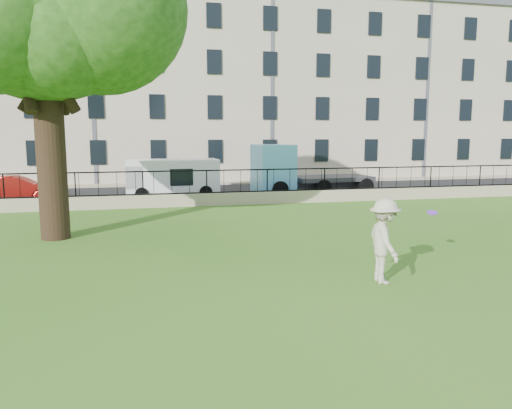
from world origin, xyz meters
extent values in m
plane|color=#326317|center=(0.00, 0.00, 0.00)|extent=(120.00, 120.00, 0.00)
cube|color=tan|center=(0.00, 12.00, 0.30)|extent=(50.00, 0.40, 0.60)
cube|color=black|center=(0.00, 12.00, 0.63)|extent=(50.00, 0.05, 0.06)
cube|color=black|center=(0.00, 12.00, 1.70)|extent=(50.00, 0.05, 0.06)
cube|color=black|center=(0.00, 16.70, 0.01)|extent=(60.00, 9.00, 0.01)
cube|color=tan|center=(0.00, 21.90, 0.06)|extent=(60.00, 1.40, 0.12)
cube|color=beige|center=(0.00, 27.60, 6.50)|extent=(56.00, 10.00, 13.00)
cylinder|color=black|center=(-5.89, 5.65, 2.57)|extent=(0.94, 0.94, 5.14)
sphere|color=#204512|center=(-4.09, 4.85, 7.34)|extent=(5.36, 5.36, 5.36)
imported|color=#BDB299|center=(2.50, -1.31, 1.00)|extent=(0.86, 1.36, 2.00)
cylinder|color=#7325D5|center=(4.63, 0.12, 1.37)|extent=(0.35, 0.34, 0.12)
imported|color=#A41914|center=(-9.25, 15.40, 0.66)|extent=(4.08, 1.58, 1.32)
cube|color=white|center=(-1.44, 15.40, 1.03)|extent=(4.96, 2.07, 2.06)
cube|color=#60B5E2|center=(6.50, 15.40, 1.41)|extent=(6.92, 2.96, 2.83)
camera|label=1|loc=(-2.97, -11.79, 3.54)|focal=35.00mm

